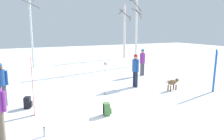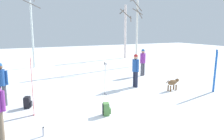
% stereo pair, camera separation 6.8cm
% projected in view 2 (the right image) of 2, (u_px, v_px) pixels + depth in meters
% --- Properties ---
extents(ground_plane, '(60.00, 60.00, 0.00)m').
position_uv_depth(ground_plane, '(132.00, 109.00, 8.37)').
color(ground_plane, white).
extents(person_0, '(0.49, 0.34, 1.72)m').
position_uv_depth(person_0, '(143.00, 61.00, 14.09)').
color(person_0, '#4C4C56').
rests_on(person_0, ground_plane).
extents(person_1, '(0.52, 0.34, 1.72)m').
position_uv_depth(person_1, '(1.00, 81.00, 8.51)').
color(person_1, '#4C4C56').
rests_on(person_1, ground_plane).
extents(person_3, '(0.34, 0.52, 1.72)m').
position_uv_depth(person_3, '(136.00, 68.00, 11.31)').
color(person_3, '#1E2338').
rests_on(person_3, ground_plane).
extents(dog, '(0.89, 0.29, 0.57)m').
position_uv_depth(dog, '(173.00, 83.00, 10.77)').
color(dog, brown).
rests_on(dog, ground_plane).
extents(ski_pair_planted_0, '(0.04, 0.26, 2.03)m').
position_uv_depth(ski_pair_planted_0, '(32.00, 87.00, 7.62)').
color(ski_pair_planted_0, red).
rests_on(ski_pair_planted_0, ground_plane).
extents(ski_pair_planted_1, '(0.05, 0.17, 2.03)m').
position_uv_depth(ski_pair_planted_1, '(215.00, 71.00, 10.40)').
color(ski_pair_planted_1, blue).
rests_on(ski_pair_planted_1, ground_plane).
extents(ski_poles_0, '(0.07, 0.25, 1.52)m').
position_uv_depth(ski_poles_0, '(105.00, 78.00, 9.83)').
color(ski_poles_0, '#B2B2BC').
rests_on(ski_poles_0, ground_plane).
extents(backpack_0, '(0.33, 0.31, 0.44)m').
position_uv_depth(backpack_0, '(106.00, 109.00, 7.71)').
color(backpack_0, '#4C7F3F').
rests_on(backpack_0, ground_plane).
extents(backpack_1, '(0.34, 0.32, 0.44)m').
position_uv_depth(backpack_1, '(28.00, 102.00, 8.42)').
color(backpack_1, black).
rests_on(backpack_1, ground_plane).
extents(water_bottle_0, '(0.06, 0.06, 0.27)m').
position_uv_depth(water_bottle_0, '(43.00, 132.00, 6.21)').
color(water_bottle_0, silver).
rests_on(water_bottle_0, ground_plane).
extents(birch_tree_1, '(1.40, 1.43, 7.11)m').
position_uv_depth(birch_tree_1, '(31.00, 19.00, 16.56)').
color(birch_tree_1, silver).
rests_on(birch_tree_1, ground_plane).
extents(birch_tree_2, '(1.15, 1.16, 6.30)m').
position_uv_depth(birch_tree_2, '(137.00, 25.00, 17.29)').
color(birch_tree_2, white).
rests_on(birch_tree_2, ground_plane).
extents(birch_tree_3, '(1.56, 1.32, 5.32)m').
position_uv_depth(birch_tree_3, '(125.00, 31.00, 22.36)').
color(birch_tree_3, silver).
rests_on(birch_tree_3, ground_plane).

